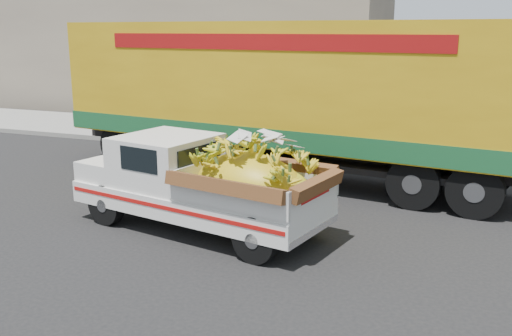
% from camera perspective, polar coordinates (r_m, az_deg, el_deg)
% --- Properties ---
extents(ground, '(100.00, 100.00, 0.00)m').
position_cam_1_polar(ground, '(10.46, -7.70, -6.67)').
color(ground, black).
rests_on(ground, ground).
extents(curb, '(60.00, 0.25, 0.15)m').
position_cam_1_polar(curb, '(16.74, 4.11, 1.44)').
color(curb, gray).
rests_on(curb, ground).
extents(sidewalk, '(60.00, 4.00, 0.14)m').
position_cam_1_polar(sidewalk, '(18.72, 6.03, 2.69)').
color(sidewalk, gray).
rests_on(sidewalk, ground).
extents(building_left, '(18.00, 6.00, 5.00)m').
position_cam_1_polar(building_left, '(26.92, -7.24, 11.22)').
color(building_left, gray).
rests_on(building_left, ground).
extents(pickup_truck, '(5.07, 2.69, 1.69)m').
position_cam_1_polar(pickup_truck, '(10.24, -4.16, -1.69)').
color(pickup_truck, black).
rests_on(pickup_truck, ground).
extents(semi_trailer, '(12.05, 4.13, 3.80)m').
position_cam_1_polar(semi_trailer, '(13.97, 2.93, 7.53)').
color(semi_trailer, black).
rests_on(semi_trailer, ground).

